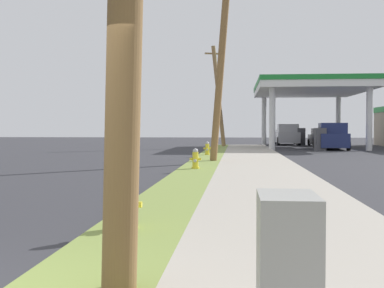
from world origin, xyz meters
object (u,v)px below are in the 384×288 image
fire_hydrant_third (207,149)px  utility_pole_background (218,95)px  fire_hydrant_nearest (128,206)px  utility_cabinet (287,272)px  fire_hydrant_second (195,160)px  truck_navy_at_forecourt (331,137)px  car_black_by_near_pump (321,138)px  truck_silver_on_apron (287,135)px  utility_pole_midground (220,70)px

fire_hydrant_third → utility_pole_background: utility_pole_background is taller
fire_hydrant_nearest → utility_cabinet: (1.95, -3.63, 0.14)m
fire_hydrant_second → utility_cabinet: size_ratio=0.74×
fire_hydrant_second → utility_pole_background: bearing=90.0°
fire_hydrant_second → truck_navy_at_forecourt: bearing=66.7°
utility_pole_background → car_black_by_near_pump: (8.98, 4.39, -3.54)m
fire_hydrant_nearest → fire_hydrant_third: same height
utility_cabinet → truck_navy_at_forecourt: size_ratio=0.18×
utility_pole_background → car_black_by_near_pump: size_ratio=1.79×
car_black_by_near_pump → utility_pole_background: bearing=-153.9°
utility_cabinet → truck_silver_on_apron: size_ratio=0.19×
utility_pole_background → truck_silver_on_apron: utility_pole_background is taller
utility_pole_midground → truck_silver_on_apron: (5.53, 25.71, -3.30)m
utility_pole_midground → truck_silver_on_apron: 26.50m
utility_pole_midground → car_black_by_near_pump: 23.99m
truck_navy_at_forecourt → fire_hydrant_second: bearing=-113.3°
car_black_by_near_pump → fire_hydrant_nearest: bearing=-103.7°
utility_pole_background → utility_pole_midground: bearing=-87.6°
utility_cabinet → car_black_by_near_pump: size_ratio=0.22×
fire_hydrant_nearest → truck_navy_at_forecourt: truck_navy_at_forecourt is taller
utility_cabinet → car_black_by_near_pump: bearing=80.1°
truck_navy_at_forecourt → utility_pole_background: bearing=163.8°
fire_hydrant_third → truck_navy_at_forecourt: truck_navy_at_forecourt is taller
fire_hydrant_nearest → truck_silver_on_apron: truck_silver_on_apron is taller
car_black_by_near_pump → truck_navy_at_forecourt: size_ratio=0.82×
fire_hydrant_nearest → utility_pole_midground: size_ratio=0.09×
fire_hydrant_second → truck_navy_at_forecourt: 21.50m
utility_cabinet → car_black_by_near_pump: (7.11, 40.91, 0.14)m
truck_silver_on_apron → utility_pole_background: bearing=-128.8°
fire_hydrant_third → utility_cabinet: bearing=-85.2°
fire_hydrant_third → utility_pole_midground: bearing=-79.9°
fire_hydrant_second → utility_pole_midground: utility_pole_midground is taller
car_black_by_near_pump → truck_navy_at_forecourt: bearing=-93.9°
utility_pole_background → truck_silver_on_apron: bearing=51.2°
truck_silver_on_apron → fire_hydrant_second: bearing=-101.8°
utility_pole_midground → utility_cabinet: size_ratio=7.93×
car_black_by_near_pump → utility_cabinet: bearing=-99.9°
fire_hydrant_nearest → utility_pole_background: utility_pole_background is taller
car_black_by_near_pump → truck_navy_at_forecourt: (-0.46, -6.87, 0.19)m
fire_hydrant_third → utility_pole_background: bearing=89.5°
utility_pole_midground → car_black_by_near_pump: utility_pole_midground is taller
utility_pole_background → car_black_by_near_pump: utility_pole_background is taller
fire_hydrant_nearest → car_black_by_near_pump: size_ratio=0.16×
utility_pole_background → truck_silver_on_apron: size_ratio=1.50×
fire_hydrant_second → car_black_by_near_pump: 28.08m
utility_pole_midground → car_black_by_near_pump: bearing=69.8°
fire_hydrant_nearest → truck_navy_at_forecourt: (8.60, 30.42, 0.47)m
utility_pole_background → truck_navy_at_forecourt: 9.48m
fire_hydrant_third → utility_pole_background: size_ratio=0.09×
fire_hydrant_nearest → utility_pole_midground: 15.51m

